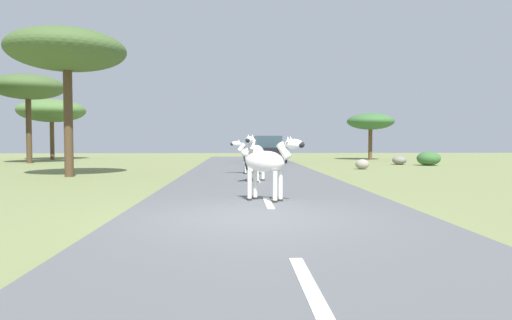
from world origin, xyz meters
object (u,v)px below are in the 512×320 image
zebra_1 (251,153)px  car_0 (268,150)px  tree_1 (52,111)px  rock_1 (362,164)px  bush_3 (429,158)px  tree_0 (371,122)px  rock_0 (399,160)px  zebra_2 (268,162)px  tree_2 (67,51)px  tree_3 (28,88)px  zebra_0 (255,153)px

zebra_1 → car_0: bearing=-20.4°
tree_1 → rock_1: (20.92, -12.91, -3.53)m
bush_3 → rock_1: bearing=-145.7°
tree_0 → rock_0: (-0.24, -6.99, -2.66)m
zebra_2 → tree_2: size_ratio=0.26×
tree_3 → rock_1: tree_3 is taller
tree_1 → rock_1: size_ratio=7.14×
tree_2 → tree_0: bearing=42.6°
zebra_0 → car_0: 14.30m
zebra_1 → zebra_2: (0.16, -8.92, 0.04)m
tree_1 → bush_3: tree_1 is taller
zebra_1 → tree_0: size_ratio=0.43×
tree_0 → tree_3: bearing=-169.8°
zebra_2 → bush_3: zebra_2 is taller
zebra_2 → tree_3: size_ratio=0.27×
bush_3 → rock_1: (-4.93, -3.37, -0.16)m
car_0 → zebra_1: bearing=78.2°
tree_2 → rock_0: 19.61m
car_0 → zebra_0: bearing=80.6°
zebra_2 → car_0: bearing=-150.9°
bush_3 → zebra_0: bearing=-135.0°
zebra_1 → tree_3: 18.19m
zebra_0 → rock_0: zebra_0 is taller
bush_3 → car_0: bearing=159.6°
rock_1 → zebra_2: bearing=-114.6°
car_0 → tree_2: 14.91m
zebra_2 → car_0: (1.27, 19.31, -0.12)m
tree_0 → tree_3: (-23.85, -4.29, 2.00)m
zebra_0 → tree_2: 9.08m
rock_1 → tree_1: bearing=148.3°
zebra_2 → car_0: size_ratio=0.35×
tree_2 → rock_1: tree_2 is taller
zebra_0 → tree_1: size_ratio=0.33×
zebra_1 → rock_0: 12.33m
tree_3 → bush_3: size_ratio=4.15×
zebra_1 → rock_1: bearing=-71.5°
zebra_2 → tree_1: bearing=-116.2°
zebra_0 → tree_3: tree_3 is taller
zebra_0 → zebra_2: 5.08m
tree_1 → tree_3: size_ratio=0.88×
tree_0 → tree_2: bearing=-137.4°
zebra_1 → zebra_2: 8.92m
tree_1 → rock_0: (24.46, -8.50, -3.52)m
zebra_2 → tree_3: bearing=-110.8°
bush_3 → rock_0: bearing=143.3°
zebra_2 → rock_1: bearing=-171.8°
zebra_0 → rock_1: zebra_0 is taller
car_0 → bush_3: size_ratio=3.20×
tree_3 → rock_1: bearing=-19.5°
zebra_1 → car_0: 10.49m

